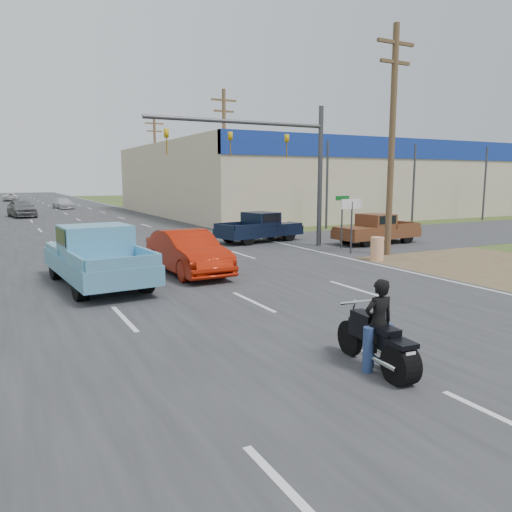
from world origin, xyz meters
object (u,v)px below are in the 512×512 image
navy_pickup (261,227)px  motorcycle (380,345)px  rider (378,328)px  distant_car_grey (22,208)px  blue_pickup (96,255)px  distant_car_silver (64,203)px  red_convertible (188,253)px  brown_pickup (375,229)px  distant_car_white (11,197)px

navy_pickup → motorcycle: bearing=-33.6°
rider → distant_car_grey: 42.80m
motorcycle → rider: rider is taller
blue_pickup → distant_car_silver: (4.32, 44.09, -0.38)m
rider → distant_car_grey: rider is taller
rider → blue_pickup: blue_pickup is taller
motorcycle → blue_pickup: size_ratio=0.37×
red_convertible → brown_pickup: 12.17m
distant_car_grey → red_convertible: bearing=-91.8°
red_convertible → distant_car_grey: (-3.89, 32.27, 0.01)m
navy_pickup → distant_car_grey: bearing=-168.8°
red_convertible → navy_pickup: bearing=43.8°
rider → brown_pickup: rider is taller
rider → blue_pickup: (-3.10, 9.97, 0.19)m
navy_pickup → blue_pickup: bearing=-65.5°
rider → navy_pickup: navy_pickup is taller
motorcycle → navy_pickup: bearing=73.1°
distant_car_grey → distant_car_silver: size_ratio=1.11×
red_convertible → brown_pickup: (11.70, 3.35, 0.02)m
distant_car_white → red_convertible: bearing=99.5°
motorcycle → distant_car_silver: 54.14m
brown_pickup → distant_car_silver: 41.74m
brown_pickup → distant_car_white: (-15.28, 64.54, -0.20)m
rider → navy_pickup: bearing=-107.0°
red_convertible → distant_car_grey: bearing=94.9°
red_convertible → motorcycle: bearing=-93.1°
distant_car_silver → blue_pickup: bearing=-103.4°
rider → distant_car_white: size_ratio=0.37×
rider → navy_pickup: (6.98, 17.35, 0.02)m
red_convertible → distant_car_silver: red_convertible is taller
red_convertible → blue_pickup: blue_pickup is taller
distant_car_white → rider: bearing=98.9°
red_convertible → navy_pickup: size_ratio=0.92×
navy_pickup → distant_car_white: 61.78m
motorcycle → blue_pickup: 10.51m
brown_pickup → distant_car_grey: (-15.59, 28.92, -0.00)m
motorcycle → brown_pickup: 18.21m
rider → distant_car_white: (-3.38, 78.26, -0.20)m
red_convertible → distant_car_white: (-3.58, 67.89, -0.18)m
red_convertible → blue_pickup: bearing=-175.2°
rider → blue_pickup: 10.44m
navy_pickup → rider: bearing=-33.6°
brown_pickup → distant_car_grey: size_ratio=1.04×
red_convertible → brown_pickup: size_ratio=0.97×
rider → blue_pickup: size_ratio=0.26×
blue_pickup → motorcycle: bearing=-77.0°
distant_car_grey → motorcycle: bearing=-93.7°
distant_car_silver → brown_pickup: bearing=-83.0°
distant_car_grey → distant_car_silver: bearing=58.1°
distant_car_white → distant_car_grey: bearing=96.0°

